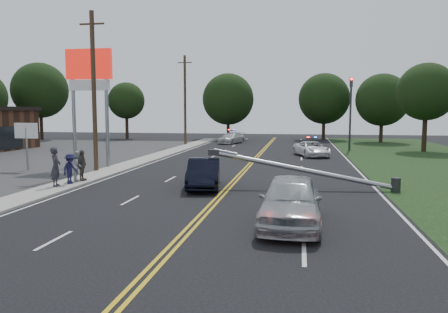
% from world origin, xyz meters
% --- Properties ---
extents(ground, '(120.00, 120.00, 0.00)m').
position_xyz_m(ground, '(0.00, 0.00, 0.00)').
color(ground, black).
rests_on(ground, ground).
extents(sidewalk, '(1.80, 70.00, 0.12)m').
position_xyz_m(sidewalk, '(-8.40, 10.00, 0.06)').
color(sidewalk, '#9A948B').
rests_on(sidewalk, ground).
extents(centerline_yellow, '(0.36, 80.00, 0.00)m').
position_xyz_m(centerline_yellow, '(0.00, 10.00, 0.01)').
color(centerline_yellow, gold).
rests_on(centerline_yellow, ground).
extents(pylon_sign, '(3.20, 0.35, 8.00)m').
position_xyz_m(pylon_sign, '(-10.50, 14.00, 6.00)').
color(pylon_sign, gray).
rests_on(pylon_sign, ground).
extents(small_sign, '(1.60, 0.14, 3.10)m').
position_xyz_m(small_sign, '(-14.00, 12.00, 2.33)').
color(small_sign, gray).
rests_on(small_sign, ground).
extents(traffic_signal, '(0.28, 0.41, 7.05)m').
position_xyz_m(traffic_signal, '(8.30, 30.00, 4.21)').
color(traffic_signal, '#2D2D30').
rests_on(traffic_signal, ground).
extents(fallen_streetlight, '(9.36, 0.44, 1.91)m').
position_xyz_m(fallen_streetlight, '(4.19, 8.00, 0.92)').
color(fallen_streetlight, '#2D2D30').
rests_on(fallen_streetlight, ground).
extents(utility_pole_mid, '(1.60, 0.28, 10.00)m').
position_xyz_m(utility_pole_mid, '(-9.20, 12.00, 5.08)').
color(utility_pole_mid, '#382619').
rests_on(utility_pole_mid, ground).
extents(utility_pole_far, '(1.60, 0.28, 10.00)m').
position_xyz_m(utility_pole_far, '(-9.20, 34.00, 5.08)').
color(utility_pole_far, '#382619').
rests_on(utility_pole_far, ground).
extents(tree_4, '(7.36, 7.36, 10.27)m').
position_xyz_m(tree_4, '(-30.82, 40.08, 6.58)').
color(tree_4, black).
rests_on(tree_4, ground).
extents(tree_5, '(5.03, 5.03, 7.80)m').
position_xyz_m(tree_5, '(-20.20, 43.85, 5.26)').
color(tree_5, black).
rests_on(tree_5, ground).
extents(tree_6, '(7.11, 7.11, 9.03)m').
position_xyz_m(tree_6, '(-6.34, 46.37, 5.47)').
color(tree_6, black).
rests_on(tree_6, ground).
extents(tree_7, '(6.82, 6.82, 8.91)m').
position_xyz_m(tree_7, '(6.68, 46.77, 5.49)').
color(tree_7, black).
rests_on(tree_7, ground).
extents(tree_8, '(6.41, 6.41, 8.42)m').
position_xyz_m(tree_8, '(13.39, 42.56, 5.20)').
color(tree_8, black).
rests_on(tree_8, ground).
extents(tree_9, '(5.44, 5.44, 8.39)m').
position_xyz_m(tree_9, '(15.26, 30.58, 5.66)').
color(tree_9, black).
rests_on(tree_9, ground).
extents(crashed_sedan, '(2.29, 4.68, 1.48)m').
position_xyz_m(crashed_sedan, '(-1.22, 7.64, 0.74)').
color(crashed_sedan, black).
rests_on(crashed_sedan, ground).
extents(waiting_sedan, '(2.14, 5.08, 1.71)m').
position_xyz_m(waiting_sedan, '(3.26, 0.95, 0.86)').
color(waiting_sedan, '#A9ADB1').
rests_on(waiting_sedan, ground).
extents(emergency_a, '(3.49, 5.02, 1.27)m').
position_xyz_m(emergency_a, '(4.54, 24.19, 0.64)').
color(emergency_a, white).
rests_on(emergency_a, ground).
extents(emergency_b, '(3.19, 4.86, 1.31)m').
position_xyz_m(emergency_b, '(-4.49, 37.50, 0.65)').
color(emergency_b, silver).
rests_on(emergency_b, ground).
extents(bystander_a, '(0.63, 0.81, 1.96)m').
position_xyz_m(bystander_a, '(-8.45, 6.11, 1.10)').
color(bystander_a, '#28272F').
rests_on(bystander_a, sidewalk).
extents(bystander_b, '(0.84, 0.95, 1.61)m').
position_xyz_m(bystander_b, '(-8.23, 7.91, 0.93)').
color(bystander_b, silver).
rests_on(bystander_b, sidewalk).
extents(bystander_c, '(0.74, 1.09, 1.56)m').
position_xyz_m(bystander_c, '(-8.13, 6.92, 0.90)').
color(bystander_c, '#18173B').
rests_on(bystander_c, sidewalk).
extents(bystander_d, '(0.48, 1.00, 1.67)m').
position_xyz_m(bystander_d, '(-8.03, 7.97, 0.95)').
color(bystander_d, '#564A45').
rests_on(bystander_d, sidewalk).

